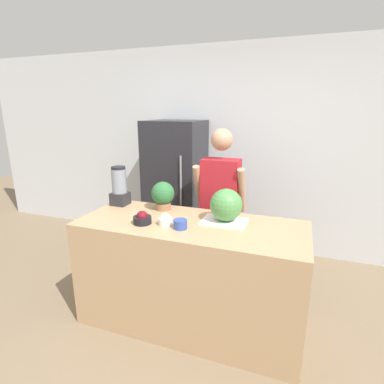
# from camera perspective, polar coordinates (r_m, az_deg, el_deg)

# --- Properties ---
(ground_plane) EXTENTS (14.00, 14.00, 0.00)m
(ground_plane) POSITION_cam_1_polar(r_m,az_deg,el_deg) (2.65, -3.44, -27.86)
(ground_plane) COLOR #7F6B51
(wall_back) EXTENTS (8.00, 0.06, 2.60)m
(wall_back) POSITION_cam_1_polar(r_m,az_deg,el_deg) (3.96, 8.33, 7.79)
(wall_back) COLOR silver
(wall_back) RESTS_ON ground_plane
(counter_island) EXTENTS (1.85, 0.75, 0.93)m
(counter_island) POSITION_cam_1_polar(r_m,az_deg,el_deg) (2.65, -0.29, -15.26)
(counter_island) COLOR tan
(counter_island) RESTS_ON ground_plane
(refrigerator) EXTENTS (0.68, 0.66, 1.69)m
(refrigerator) POSITION_cam_1_polar(r_m,az_deg,el_deg) (3.90, -3.10, 0.99)
(refrigerator) COLOR #232328
(refrigerator) RESTS_ON ground_plane
(person) EXTENTS (0.51, 0.26, 1.64)m
(person) POSITION_cam_1_polar(r_m,az_deg,el_deg) (3.07, 5.36, -2.97)
(person) COLOR #333338
(person) RESTS_ON ground_plane
(cutting_board) EXTENTS (0.36, 0.26, 0.01)m
(cutting_board) POSITION_cam_1_polar(r_m,az_deg,el_deg) (2.47, 6.15, -5.59)
(cutting_board) COLOR white
(cutting_board) RESTS_ON counter_island
(watermelon) EXTENTS (0.26, 0.26, 0.26)m
(watermelon) POSITION_cam_1_polar(r_m,az_deg,el_deg) (2.43, 6.50, -2.46)
(watermelon) COLOR #4C8C47
(watermelon) RESTS_ON cutting_board
(bowl_cherries) EXTENTS (0.15, 0.15, 0.11)m
(bowl_cherries) POSITION_cam_1_polar(r_m,az_deg,el_deg) (2.45, -9.45, -5.03)
(bowl_cherries) COLOR black
(bowl_cherries) RESTS_ON counter_island
(bowl_cream) EXTENTS (0.11, 0.11, 0.10)m
(bowl_cream) POSITION_cam_1_polar(r_m,az_deg,el_deg) (2.41, -5.12, -5.31)
(bowl_cream) COLOR white
(bowl_cream) RESTS_ON counter_island
(bowl_small_blue) EXTENTS (0.11, 0.11, 0.07)m
(bowl_small_blue) POSITION_cam_1_polar(r_m,az_deg,el_deg) (2.32, -2.24, -6.14)
(bowl_small_blue) COLOR #334C9E
(bowl_small_blue) RESTS_ON counter_island
(blender) EXTENTS (0.15, 0.15, 0.37)m
(blender) POSITION_cam_1_polar(r_m,az_deg,el_deg) (2.94, -13.65, 1.02)
(blender) COLOR #28282D
(blender) RESTS_ON counter_island
(potted_plant) EXTENTS (0.21, 0.21, 0.26)m
(potted_plant) POSITION_cam_1_polar(r_m,az_deg,el_deg) (2.73, -5.57, -0.52)
(potted_plant) COLOR #996647
(potted_plant) RESTS_ON counter_island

